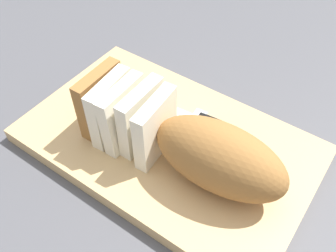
% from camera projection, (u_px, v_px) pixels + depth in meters
% --- Properties ---
extents(ground_plane, '(3.00, 3.00, 0.00)m').
position_uv_depth(ground_plane, '(168.00, 148.00, 0.63)').
color(ground_plane, '#4C4C51').
extents(cutting_board, '(0.47, 0.30, 0.03)m').
position_uv_depth(cutting_board, '(168.00, 143.00, 0.62)').
color(cutting_board, tan).
rests_on(cutting_board, ground_plane).
extents(bread_loaf, '(0.33, 0.12, 0.11)m').
position_uv_depth(bread_loaf, '(185.00, 141.00, 0.54)').
color(bread_loaf, '#996633').
rests_on(bread_loaf, cutting_board).
extents(bread_knife, '(0.27, 0.05, 0.02)m').
position_uv_depth(bread_knife, '(193.00, 117.00, 0.63)').
color(bread_knife, silver).
rests_on(bread_knife, cutting_board).
extents(crumb_near_knife, '(0.01, 0.01, 0.01)m').
position_uv_depth(crumb_near_knife, '(154.00, 111.00, 0.65)').
color(crumb_near_knife, '#A8753D').
rests_on(crumb_near_knife, cutting_board).
extents(crumb_near_loaf, '(0.01, 0.01, 0.01)m').
position_uv_depth(crumb_near_loaf, '(196.00, 140.00, 0.60)').
color(crumb_near_loaf, '#A8753D').
rests_on(crumb_near_loaf, cutting_board).
extents(crumb_stray_left, '(0.00, 0.00, 0.00)m').
position_uv_depth(crumb_stray_left, '(207.00, 126.00, 0.62)').
color(crumb_stray_left, '#A8753D').
rests_on(crumb_stray_left, cutting_board).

